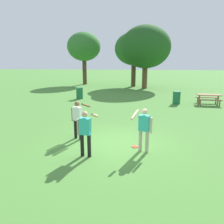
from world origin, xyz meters
TOP-DOWN VIEW (x-y plane):
  - ground_plane at (0.00, 0.00)m, footprint 120.00×120.00m
  - person_thrower at (-1.75, 0.47)m, footprint 0.78×0.61m
  - person_catcher at (1.00, -0.70)m, footprint 0.78×0.61m
  - person_bystander at (-1.04, -1.29)m, footprint 0.69×0.66m
  - frisbee at (0.69, -0.26)m, footprint 0.25×0.25m
  - picnic_table_near at (6.15, 8.71)m, footprint 1.83×1.57m
  - trash_can_beside_table at (-4.02, 10.23)m, footprint 0.59×0.59m
  - trash_can_further_along at (3.82, 8.78)m, footprint 0.59×0.59m
  - tree_tall_left at (-5.93, 21.20)m, footprint 4.26×4.26m
  - tree_broad_center at (0.47, 19.48)m, footprint 4.56×4.56m
  - tree_far_right at (1.76, 17.72)m, footprint 5.50×5.50m

SIDE VIEW (x-z plane):
  - ground_plane at x=0.00m, z-range 0.00..0.00m
  - frisbee at x=0.69m, z-range 0.00..0.03m
  - trash_can_beside_table at x=-4.02m, z-range 0.00..0.96m
  - trash_can_further_along at x=3.82m, z-range 0.00..0.96m
  - picnic_table_near at x=6.15m, z-range 0.18..0.95m
  - person_thrower at x=-1.75m, z-range 0.14..1.78m
  - person_catcher at x=1.00m, z-range 0.14..1.78m
  - person_bystander at x=-1.04m, z-range 0.14..1.78m
  - tree_broad_center at x=0.47m, z-range 1.24..7.66m
  - tree_far_right at x=1.76m, z-range 1.11..8.05m
  - tree_tall_left at x=-5.93m, z-range 1.46..8.10m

